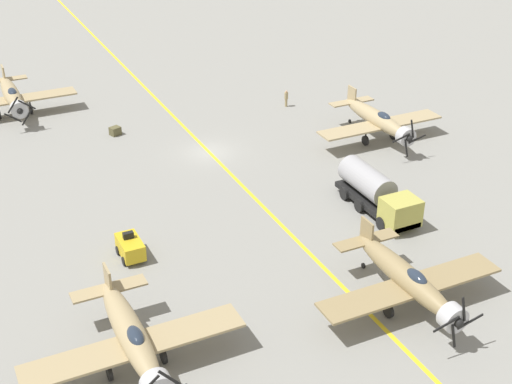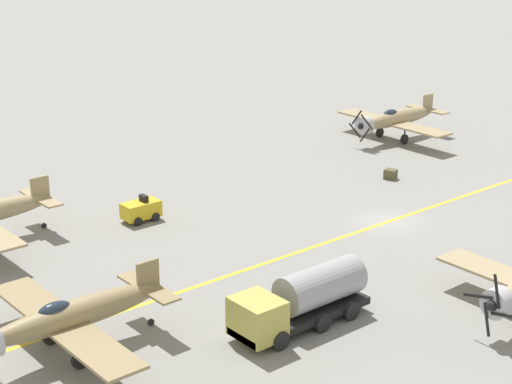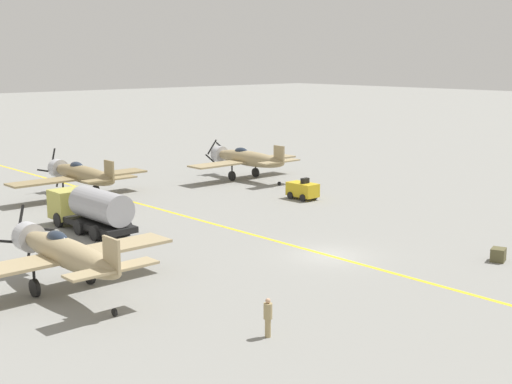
# 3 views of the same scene
# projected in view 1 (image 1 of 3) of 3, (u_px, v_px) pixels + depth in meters

# --- Properties ---
(ground_plane) EXTENTS (400.00, 400.00, 0.00)m
(ground_plane) POSITION_uv_depth(u_px,v_px,m) (209.00, 152.00, 62.41)
(ground_plane) COLOR gray
(taxiway_stripe) EXTENTS (0.30, 160.00, 0.01)m
(taxiway_stripe) POSITION_uv_depth(u_px,v_px,m) (209.00, 152.00, 62.41)
(taxiway_stripe) COLOR yellow
(taxiway_stripe) RESTS_ON ground
(airplane_near_right) EXTENTS (12.00, 9.98, 3.65)m
(airplane_near_right) POSITION_uv_depth(u_px,v_px,m) (12.00, 96.00, 68.97)
(airplane_near_right) COLOR tan
(airplane_near_right) RESTS_ON ground
(airplane_far_center) EXTENTS (12.00, 9.98, 3.77)m
(airplane_far_center) POSITION_uv_depth(u_px,v_px,m) (408.00, 279.00, 42.22)
(airplane_far_center) COLOR #927D55
(airplane_far_center) RESTS_ON ground
(airplane_far_right) EXTENTS (12.00, 9.98, 3.65)m
(airplane_far_right) POSITION_uv_depth(u_px,v_px,m) (132.00, 337.00, 37.62)
(airplane_far_right) COLOR tan
(airplane_far_right) RESTS_ON ground
(airplane_mid_left) EXTENTS (12.00, 9.98, 3.77)m
(airplane_mid_left) POSITION_uv_depth(u_px,v_px,m) (379.00, 120.00, 63.61)
(airplane_mid_left) COLOR tan
(airplane_mid_left) RESTS_ON ground
(fuel_tanker) EXTENTS (2.68, 8.00, 2.98)m
(fuel_tanker) POSITION_uv_depth(u_px,v_px,m) (377.00, 193.00, 52.70)
(fuel_tanker) COLOR black
(fuel_tanker) RESTS_ON ground
(tow_tractor) EXTENTS (1.57, 2.60, 1.79)m
(tow_tractor) POSITION_uv_depth(u_px,v_px,m) (130.00, 247.00, 47.56)
(tow_tractor) COLOR gold
(tow_tractor) RESTS_ON ground
(ground_crew_walking) EXTENTS (0.37, 0.37, 1.70)m
(ground_crew_walking) POSITION_uv_depth(u_px,v_px,m) (286.00, 98.00, 71.49)
(ground_crew_walking) COLOR tan
(ground_crew_walking) RESTS_ON ground
(supply_crate_by_tanker) EXTENTS (1.12, 1.03, 0.76)m
(supply_crate_by_tanker) POSITION_uv_depth(u_px,v_px,m) (115.00, 131.00, 65.55)
(supply_crate_by_tanker) COLOR brown
(supply_crate_by_tanker) RESTS_ON ground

